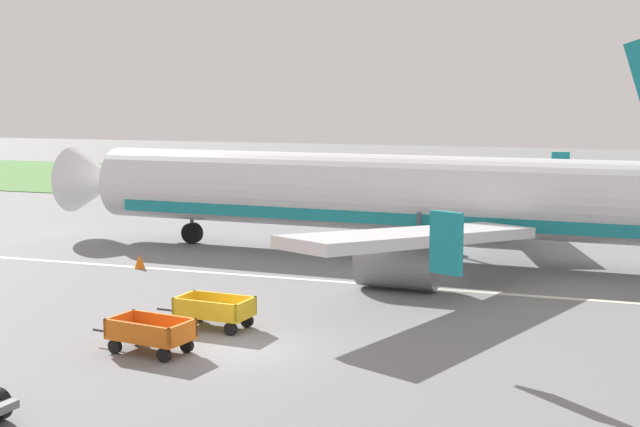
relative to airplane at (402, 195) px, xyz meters
name	(u,v)px	position (x,y,z in m)	size (l,w,h in m)	color
ground_plane	(239,348)	(-1.09, -16.59, -3.05)	(220.00, 220.00, 0.00)	slate
grass_strip	(481,189)	(-1.09, 32.25, -3.02)	(220.00, 28.00, 0.06)	#518442
apron_stripe	(340,282)	(-1.09, -6.27, -3.05)	(120.00, 0.36, 0.01)	silver
airplane	(402,195)	(0.00, 0.00, 0.00)	(37.62, 30.27, 11.34)	silver
baggage_cart_nearest	(150,334)	(-3.47, -17.90, -2.45)	(3.62, 1.77, 1.07)	orange
baggage_cart_second_in_row	(214,311)	(-2.88, -14.66, -2.45)	(3.60, 1.61, 1.07)	gold
traffic_cone_near_plane	(140,261)	(-10.64, -6.38, -2.73)	(0.49, 0.49, 0.65)	orange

